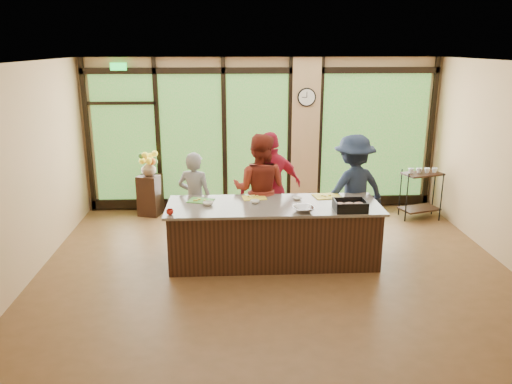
{
  "coord_description": "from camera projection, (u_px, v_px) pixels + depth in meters",
  "views": [
    {
      "loc": [
        -0.64,
        -6.8,
        3.22
      ],
      "look_at": [
        -0.26,
        0.4,
        1.09
      ],
      "focal_mm": 35.0,
      "sensor_mm": 36.0,
      "label": 1
    }
  ],
  "objects": [
    {
      "name": "floor",
      "position": [
        275.0,
        269.0,
        7.46
      ],
      "size": [
        7.0,
        7.0,
        0.0
      ],
      "primitive_type": "plane",
      "color": "brown",
      "rests_on": "ground"
    },
    {
      "name": "ceiling",
      "position": [
        277.0,
        62.0,
        6.61
      ],
      "size": [
        7.0,
        7.0,
        0.0
      ],
      "primitive_type": "plane",
      "rotation": [
        3.14,
        0.0,
        0.0
      ],
      "color": "white",
      "rests_on": "back_wall"
    },
    {
      "name": "back_wall",
      "position": [
        262.0,
        135.0,
        9.9
      ],
      "size": [
        7.0,
        0.0,
        7.0
      ],
      "primitive_type": "plane",
      "rotation": [
        1.57,
        0.0,
        0.0
      ],
      "color": "tan",
      "rests_on": "floor"
    },
    {
      "name": "left_wall",
      "position": [
        22.0,
        175.0,
        6.85
      ],
      "size": [
        0.0,
        6.0,
        6.0
      ],
      "primitive_type": "plane",
      "rotation": [
        1.57,
        0.0,
        1.57
      ],
      "color": "tan",
      "rests_on": "floor"
    },
    {
      "name": "window_wall",
      "position": [
        270.0,
        141.0,
        9.9
      ],
      "size": [
        6.9,
        0.12,
        3.0
      ],
      "color": "tan",
      "rests_on": "floor"
    },
    {
      "name": "island_base",
      "position": [
        273.0,
        234.0,
        7.62
      ],
      "size": [
        3.1,
        1.0,
        0.88
      ],
      "primitive_type": "cube",
      "color": "black",
      "rests_on": "floor"
    },
    {
      "name": "countertop",
      "position": [
        274.0,
        206.0,
        7.49
      ],
      "size": [
        3.2,
        1.1,
        0.04
      ],
      "primitive_type": "cube",
      "color": "#6F655C",
      "rests_on": "island_base"
    },
    {
      "name": "wall_clock",
      "position": [
        307.0,
        97.0,
        9.61
      ],
      "size": [
        0.36,
        0.04,
        0.36
      ],
      "color": "black",
      "rests_on": "window_wall"
    },
    {
      "name": "cook_left",
      "position": [
        195.0,
        199.0,
        8.19
      ],
      "size": [
        0.66,
        0.53,
        1.58
      ],
      "primitive_type": "imported",
      "rotation": [
        0.0,
        0.0,
        2.84
      ],
      "color": "gray",
      "rests_on": "floor"
    },
    {
      "name": "cook_midleft",
      "position": [
        259.0,
        190.0,
        8.18
      ],
      "size": [
        1.07,
        0.93,
        1.87
      ],
      "primitive_type": "imported",
      "rotation": [
        0.0,
        0.0,
        2.86
      ],
      "color": "maroon",
      "rests_on": "floor"
    },
    {
      "name": "cook_midright",
      "position": [
        271.0,
        188.0,
        8.3
      ],
      "size": [
        1.19,
        0.83,
        1.87
      ],
      "primitive_type": "imported",
      "rotation": [
        0.0,
        0.0,
        3.52
      ],
      "color": "#AD1A33",
      "rests_on": "floor"
    },
    {
      "name": "cook_right",
      "position": [
        353.0,
        190.0,
        8.24
      ],
      "size": [
        1.34,
        1.03,
        1.84
      ],
      "primitive_type": "imported",
      "rotation": [
        0.0,
        0.0,
        3.47
      ],
      "color": "#1A253B",
      "rests_on": "floor"
    },
    {
      "name": "roasting_pan",
      "position": [
        350.0,
        208.0,
        7.2
      ],
      "size": [
        0.46,
        0.36,
        0.08
      ],
      "primitive_type": "cube",
      "rotation": [
        0.0,
        0.0,
        0.01
      ],
      "color": "black",
      "rests_on": "countertop"
    },
    {
      "name": "mixing_bowl",
      "position": [
        304.0,
        209.0,
        7.15
      ],
      "size": [
        0.36,
        0.36,
        0.07
      ],
      "primitive_type": "imported",
      "rotation": [
        0.0,
        0.0,
        0.23
      ],
      "color": "silver",
      "rests_on": "countertop"
    },
    {
      "name": "cutting_board_left",
      "position": [
        201.0,
        201.0,
        7.65
      ],
      "size": [
        0.43,
        0.37,
        0.01
      ],
      "primitive_type": "cube",
      "rotation": [
        0.0,
        0.0,
        -0.31
      ],
      "color": "green",
      "rests_on": "countertop"
    },
    {
      "name": "cutting_board_center",
      "position": [
        254.0,
        198.0,
        7.79
      ],
      "size": [
        0.39,
        0.31,
        0.01
      ],
      "primitive_type": "cube",
      "rotation": [
        0.0,
        0.0,
        0.13
      ],
      "color": "yellow",
      "rests_on": "countertop"
    },
    {
      "name": "cutting_board_right",
      "position": [
        327.0,
        196.0,
        7.87
      ],
      "size": [
        0.46,
        0.37,
        0.01
      ],
      "primitive_type": "cube",
      "rotation": [
        0.0,
        0.0,
        0.16
      ],
      "color": "yellow",
      "rests_on": "countertop"
    },
    {
      "name": "prep_bowl_near",
      "position": [
        208.0,
        204.0,
        7.44
      ],
      "size": [
        0.21,
        0.21,
        0.05
      ],
      "primitive_type": "imported",
      "rotation": [
        0.0,
        0.0,
        -0.38
      ],
      "color": "white",
      "rests_on": "countertop"
    },
    {
      "name": "prep_bowl_mid",
      "position": [
        255.0,
        202.0,
        7.54
      ],
      "size": [
        0.16,
        0.16,
        0.04
      ],
      "primitive_type": "imported",
      "rotation": [
        0.0,
        0.0,
        -0.13
      ],
      "color": "white",
      "rests_on": "countertop"
    },
    {
      "name": "prep_bowl_far",
      "position": [
        297.0,
        198.0,
        7.71
      ],
      "size": [
        0.18,
        0.18,
        0.03
      ],
      "primitive_type": "imported",
      "rotation": [
        0.0,
        0.0,
        0.37
      ],
      "color": "white",
      "rests_on": "countertop"
    },
    {
      "name": "red_ramekin",
      "position": [
        170.0,
        212.0,
        7.02
      ],
      "size": [
        0.12,
        0.12,
        0.08
      ],
      "primitive_type": "imported",
      "rotation": [
        0.0,
        0.0,
        -0.19
      ],
      "color": "#9F180F",
      "rests_on": "countertop"
    },
    {
      "name": "flower_stand",
      "position": [
        150.0,
        195.0,
        9.75
      ],
      "size": [
        0.5,
        0.5,
        0.79
      ],
      "primitive_type": "cube",
      "rotation": [
        0.0,
        0.0,
        -0.3
      ],
      "color": "black",
      "rests_on": "floor"
    },
    {
      "name": "flower_vase",
      "position": [
        149.0,
        168.0,
        9.6
      ],
      "size": [
        0.29,
        0.29,
        0.3
      ],
      "primitive_type": "imported",
      "rotation": [
        0.0,
        0.0,
        0.02
      ],
      "color": "olive",
      "rests_on": "flower_stand"
    },
    {
      "name": "bar_cart",
      "position": [
        421.0,
        188.0,
        9.5
      ],
      "size": [
        0.82,
        0.61,
        0.99
      ],
      "rotation": [
        0.0,
        0.0,
        0.31
      ],
      "color": "black",
      "rests_on": "floor"
    }
  ]
}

